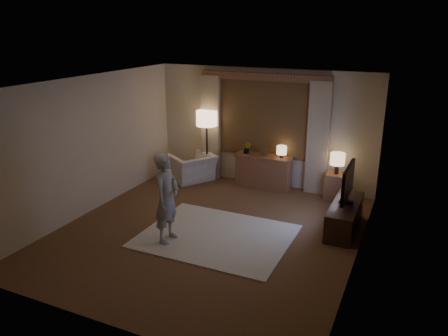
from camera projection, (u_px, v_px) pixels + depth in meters
The scene contains 13 objects.
room at pixel (220, 152), 7.71m from camera, with size 5.04×5.54×2.64m.
rug at pixel (216, 236), 7.52m from camera, with size 2.50×2.00×0.02m, color #F5EACE.
sideboard at pixel (263, 172), 9.70m from camera, with size 1.20×0.40×0.70m, color brown.
picture_frame at pixel (264, 153), 9.55m from camera, with size 0.16×0.02×0.20m, color brown.
plant at pixel (247, 149), 9.70m from camera, with size 0.17×0.13×0.30m, color #999999.
table_lamp_sideboard at pixel (282, 151), 9.37m from camera, with size 0.22×0.22×0.30m.
floor_lamp at pixel (207, 122), 9.93m from camera, with size 0.47×0.47×1.62m.
armchair at pixel (192, 168), 10.14m from camera, with size 0.95×0.83×0.62m, color beige.
side_table at pixel (335, 187), 9.04m from camera, with size 0.40×0.40×0.56m, color brown.
table_lamp_side at pixel (338, 159), 8.86m from camera, with size 0.30×0.30×0.44m.
tv_stand at pixel (345, 217), 7.70m from camera, with size 0.45×1.40×0.50m, color black.
tv at pixel (348, 183), 7.50m from camera, with size 0.24×0.97×0.70m.
person at pixel (167, 198), 7.13m from camera, with size 0.56×0.37×1.53m, color #B1ACA3.
Camera 1 is at (3.14, -6.21, 3.49)m, focal length 35.00 mm.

